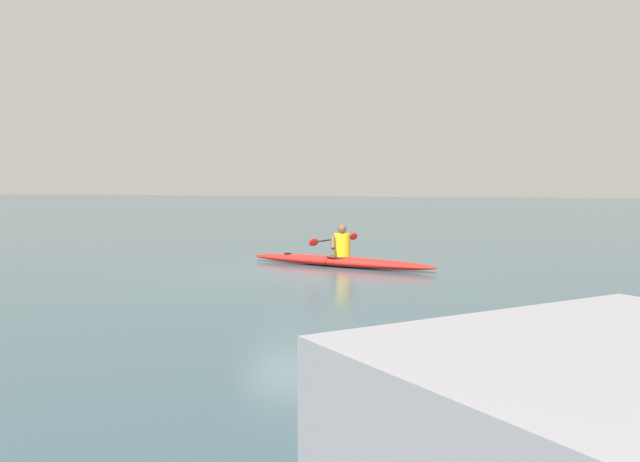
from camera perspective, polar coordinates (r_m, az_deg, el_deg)
ground_plane at (r=15.19m, az=-1.46°, el=-3.40°), size 160.00×160.00×0.00m
kayak at (r=15.97m, az=1.66°, el=-2.60°), size 4.91×1.73×0.24m
kayaker at (r=15.90m, az=1.82°, el=-1.03°), size 0.68×2.25×0.76m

